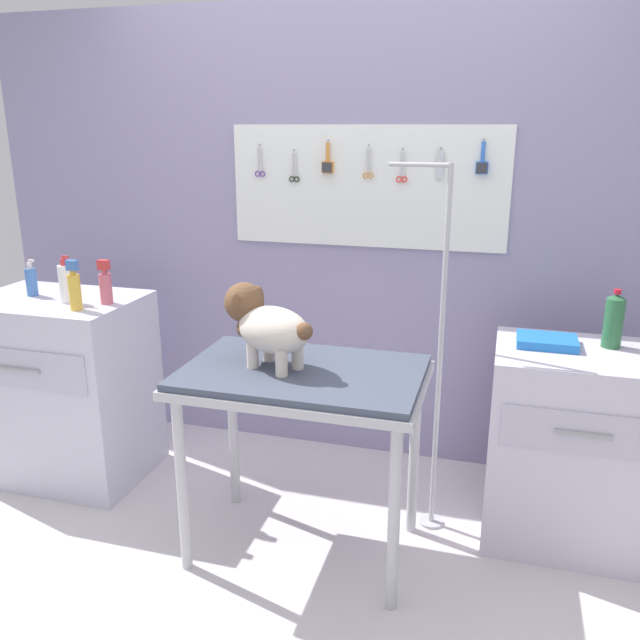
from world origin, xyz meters
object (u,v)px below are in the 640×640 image
Objects in this scene: dog at (265,324)px; soda_bottle at (614,321)px; grooming_table at (303,390)px; pump_bottle_white at (31,281)px; cabinet_right at (572,446)px; counter_left at (64,387)px; grooming_arm at (437,369)px.

dog is 1.77× the size of soda_bottle.
pump_bottle_white is at bearing 168.29° from grooming_table.
dog is at bearing -159.32° from soda_bottle.
dog is 1.39m from cabinet_right.
dog reaches higher than soda_bottle.
soda_bottle is at bearing 23.06° from grooming_table.
grooming_table is 1.03× the size of counter_left.
grooming_table is 0.59m from grooming_arm.
counter_left is 1.09× the size of cabinet_right.
soda_bottle is at bearing 4.16° from pump_bottle_white.
cabinet_right is at bearing 21.02° from grooming_table.
grooming_table is 0.60× the size of grooming_arm.
grooming_table is at bearing -12.11° from counter_left.
grooming_arm is 1.86m from counter_left.
grooming_arm reaches higher than counter_left.
counter_left reaches higher than cabinet_right.
soda_bottle reaches higher than cabinet_right.
dog is (-0.64, -0.33, 0.24)m from grooming_arm.
counter_left is (-1.84, -0.04, -0.28)m from grooming_arm.
pump_bottle_white is (-1.32, 0.31, 0.01)m from dog.
cabinet_right reaches higher than grooming_table.
grooming_arm is at bearing -172.41° from cabinet_right.
grooming_arm is (0.49, 0.33, 0.01)m from grooming_table.
counter_left is at bearing -7.37° from pump_bottle_white.
counter_left is at bearing 166.40° from dog.
counter_left is at bearing -178.71° from grooming_arm.
soda_bottle is at bearing 4.73° from counter_left.
dog reaches higher than cabinet_right.
grooming_arm reaches higher than dog.
grooming_table is at bearing 0.17° from dog.
grooming_table is 3.92× the size of soda_bottle.
cabinet_right is at bearing 18.61° from dog.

